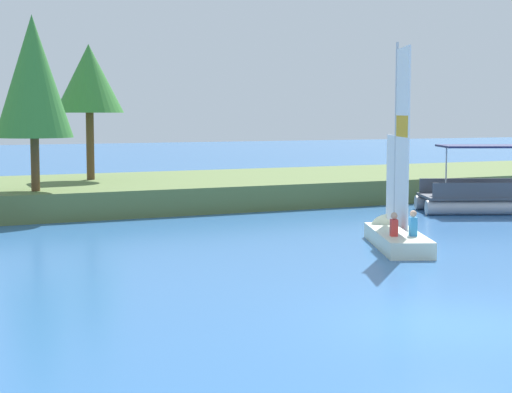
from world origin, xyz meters
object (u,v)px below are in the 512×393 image
shoreline_tree_centre (89,79)px  wooden_dock (475,201)px  sailboat (393,228)px  pontoon_boat (483,195)px  shoreline_tree_midleft (33,77)px

shoreline_tree_centre → wooden_dock: 17.81m
sailboat → pontoon_boat: bearing=-32.0°
shoreline_tree_midleft → shoreline_tree_centre: bearing=54.5°
wooden_dock → pontoon_boat: 2.46m
shoreline_tree_centre → pontoon_boat: size_ratio=1.05×
wooden_dock → pontoon_boat: bearing=-122.9°
shoreline_tree_midleft → sailboat: shoreline_tree_midleft is taller
sailboat → pontoon_boat: 10.07m
sailboat → shoreline_tree_midleft: bearing=61.4°
shoreline_tree_centre → sailboat: 17.48m
wooden_dock → shoreline_tree_centre: bearing=151.3°
shoreline_tree_midleft → sailboat: 14.95m
shoreline_tree_midleft → wooden_dock: 19.31m
pontoon_boat → sailboat: bearing=-121.9°
shoreline_tree_midleft → shoreline_tree_centre: size_ratio=1.11×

